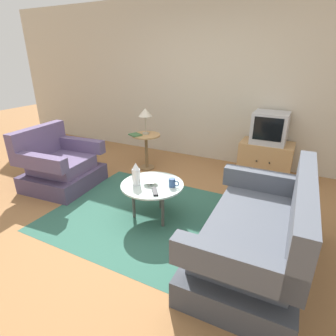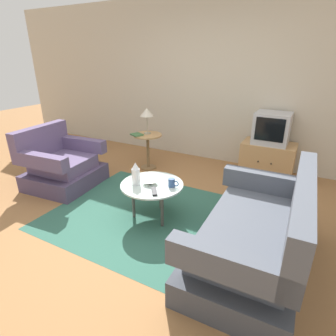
# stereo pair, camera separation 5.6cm
# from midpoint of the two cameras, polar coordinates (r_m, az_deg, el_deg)

# --- Properties ---
(ground_plane) EXTENTS (16.00, 16.00, 0.00)m
(ground_plane) POSITION_cam_midpoint_polar(r_m,az_deg,el_deg) (3.23, -6.68, -11.05)
(ground_plane) COLOR olive
(back_wall) EXTENTS (9.00, 0.12, 2.70)m
(back_wall) POSITION_cam_midpoint_polar(r_m,az_deg,el_deg) (4.90, 9.08, 17.30)
(back_wall) COLOR #BCB29E
(back_wall) RESTS_ON ground
(area_rug) EXTENTS (2.36, 1.85, 0.00)m
(area_rug) POSITION_cam_midpoint_polar(r_m,az_deg,el_deg) (3.30, -3.65, -10.13)
(area_rug) COLOR #2D5B4C
(area_rug) RESTS_ON ground
(armchair) EXTENTS (0.95, 1.01, 0.85)m
(armchair) POSITION_cam_midpoint_polar(r_m,az_deg,el_deg) (4.24, -22.13, 0.27)
(armchair) COLOR #4B3E5C
(armchair) RESTS_ON ground
(couch) EXTENTS (0.90, 1.57, 0.90)m
(couch) POSITION_cam_midpoint_polar(r_m,az_deg,el_deg) (2.60, 17.47, -13.52)
(couch) COLOR #3E424B
(couch) RESTS_ON ground
(coffee_table) EXTENTS (0.71, 0.71, 0.43)m
(coffee_table) POSITION_cam_midpoint_polar(r_m,az_deg,el_deg) (3.10, -3.84, -4.04)
(coffee_table) COLOR #B2C6C1
(coffee_table) RESTS_ON ground
(side_table) EXTENTS (0.46, 0.46, 0.59)m
(side_table) POSITION_cam_midpoint_polar(r_m,az_deg,el_deg) (4.50, -4.94, 4.96)
(side_table) COLOR tan
(side_table) RESTS_ON ground
(tv_stand) EXTENTS (0.79, 0.50, 0.52)m
(tv_stand) POSITION_cam_midpoint_polar(r_m,az_deg,el_deg) (4.58, 19.38, 1.91)
(tv_stand) COLOR tan
(tv_stand) RESTS_ON ground
(television) EXTENTS (0.51, 0.46, 0.47)m
(television) POSITION_cam_midpoint_polar(r_m,az_deg,el_deg) (4.45, 20.22, 7.93)
(television) COLOR #B7B7BC
(television) RESTS_ON tv_stand
(table_lamp) EXTENTS (0.22, 0.22, 0.42)m
(table_lamp) POSITION_cam_midpoint_polar(r_m,az_deg,el_deg) (4.40, -5.18, 11.36)
(table_lamp) COLOR #9E937A
(table_lamp) RESTS_ON side_table
(vase) EXTENTS (0.09, 0.09, 0.26)m
(vase) POSITION_cam_midpoint_polar(r_m,az_deg,el_deg) (3.04, -7.25, -1.32)
(vase) COLOR white
(vase) RESTS_ON coffee_table
(mug) EXTENTS (0.12, 0.07, 0.10)m
(mug) POSITION_cam_midpoint_polar(r_m,az_deg,el_deg) (3.00, 0.39, -3.08)
(mug) COLOR #335184
(mug) RESTS_ON coffee_table
(bowl) EXTENTS (0.16, 0.16, 0.04)m
(bowl) POSITION_cam_midpoint_polar(r_m,az_deg,el_deg) (3.07, -4.24, -3.03)
(bowl) COLOR silver
(bowl) RESTS_ON coffee_table
(tv_remote_dark) EXTENTS (0.15, 0.17, 0.02)m
(tv_remote_dark) POSITION_cam_midpoint_polar(r_m,az_deg,el_deg) (2.90, -3.28, -4.90)
(tv_remote_dark) COLOR black
(tv_remote_dark) RESTS_ON coffee_table
(book) EXTENTS (0.23, 0.21, 0.02)m
(book) POSITION_cam_midpoint_polar(r_m,az_deg,el_deg) (4.42, -7.25, 6.93)
(book) COLOR #3D663D
(book) RESTS_ON side_table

